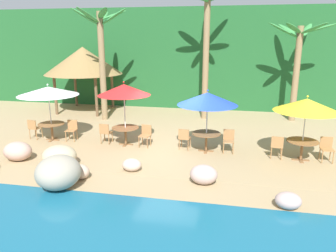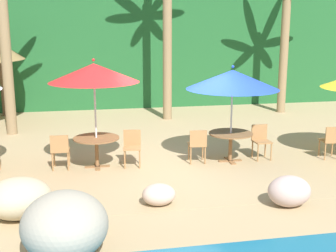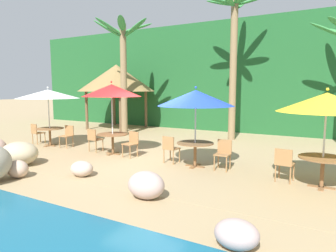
# 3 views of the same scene
# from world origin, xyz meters

# --- Properties ---
(ground_plane) EXTENTS (120.00, 120.00, 0.00)m
(ground_plane) POSITION_xyz_m (0.00, 0.00, 0.00)
(ground_plane) COLOR tan
(terrace_deck) EXTENTS (18.00, 5.20, 0.01)m
(terrace_deck) POSITION_xyz_m (0.00, 0.00, 0.00)
(terrace_deck) COLOR tan
(terrace_deck) RESTS_ON ground
(foliage_backdrop) EXTENTS (28.00, 2.40, 6.00)m
(foliage_backdrop) POSITION_xyz_m (0.00, 9.00, 3.00)
(foliage_backdrop) COLOR #1E5628
(foliage_backdrop) RESTS_ON ground
(rock_seawall) EXTENTS (14.34, 2.87, 0.99)m
(rock_seawall) POSITION_xyz_m (-1.50, -3.17, 0.38)
(rock_seawall) COLOR tan
(rock_seawall) RESTS_ON ground
(umbrella_white) EXTENTS (2.49, 2.49, 2.43)m
(umbrella_white) POSITION_xyz_m (-5.16, 0.27, 2.13)
(umbrella_white) COLOR silver
(umbrella_white) RESTS_ON ground
(dining_table_white) EXTENTS (1.10, 1.10, 0.74)m
(dining_table_white) POSITION_xyz_m (-5.16, 0.27, 0.61)
(dining_table_white) COLOR brown
(dining_table_white) RESTS_ON ground
(chair_white_seaward) EXTENTS (0.46, 0.47, 0.87)m
(chair_white_seaward) POSITION_xyz_m (-4.33, 0.45, 0.51)
(chair_white_seaward) COLOR #9E7042
(chair_white_seaward) RESTS_ON ground
(chair_white_inland) EXTENTS (0.47, 0.47, 0.87)m
(chair_white_inland) POSITION_xyz_m (-6.02, 0.28, 0.51)
(chair_white_inland) COLOR #9E7042
(chair_white_inland) RESTS_ON ground
(umbrella_red) EXTENTS (2.11, 2.11, 2.62)m
(umbrella_red) POSITION_xyz_m (-1.88, 0.30, 2.28)
(umbrella_red) COLOR silver
(umbrella_red) RESTS_ON ground
(dining_table_red) EXTENTS (1.10, 1.10, 0.74)m
(dining_table_red) POSITION_xyz_m (-1.88, 0.30, 0.61)
(dining_table_red) COLOR brown
(dining_table_red) RESTS_ON ground
(chair_red_seaward) EXTENTS (0.47, 0.48, 0.87)m
(chair_red_seaward) POSITION_xyz_m (-1.02, 0.28, 0.51)
(chair_red_seaward) COLOR #9E7042
(chair_red_seaward) RESTS_ON ground
(chair_red_inland) EXTENTS (0.44, 0.45, 0.87)m
(chair_red_inland) POSITION_xyz_m (-2.73, 0.26, 0.51)
(chair_red_inland) COLOR #9E7042
(chair_red_inland) RESTS_ON ground
(umbrella_blue) EXTENTS (2.27, 2.27, 2.42)m
(umbrella_blue) POSITION_xyz_m (1.43, 0.14, 2.07)
(umbrella_blue) COLOR silver
(umbrella_blue) RESTS_ON ground
(dining_table_blue) EXTENTS (1.10, 1.10, 0.74)m
(dining_table_blue) POSITION_xyz_m (1.43, 0.14, 0.61)
(dining_table_blue) COLOR brown
(dining_table_blue) RESTS_ON ground
(chair_blue_seaward) EXTENTS (0.43, 0.44, 0.87)m
(chair_blue_seaward) POSITION_xyz_m (2.28, 0.25, 0.51)
(chair_blue_seaward) COLOR #9E7042
(chair_blue_seaward) RESTS_ON ground
(chair_blue_inland) EXTENTS (0.46, 0.47, 0.87)m
(chair_blue_inland) POSITION_xyz_m (0.58, 0.13, 0.51)
(chair_blue_inland) COLOR #9E7042
(chair_blue_inland) RESTS_ON ground
(umbrella_yellow) EXTENTS (2.23, 2.23, 2.37)m
(umbrella_yellow) POSITION_xyz_m (4.86, -0.16, 2.03)
(umbrella_yellow) COLOR silver
(umbrella_yellow) RESTS_ON ground
(dining_table_yellow) EXTENTS (1.10, 1.10, 0.74)m
(dining_table_yellow) POSITION_xyz_m (4.86, -0.16, 0.61)
(dining_table_yellow) COLOR brown
(dining_table_yellow) RESTS_ON ground
(chair_yellow_inland) EXTENTS (0.46, 0.46, 0.87)m
(chair_yellow_inland) POSITION_xyz_m (4.01, -0.17, 0.51)
(chair_yellow_inland) COLOR #9E7042
(chair_yellow_inland) RESTS_ON ground
(palm_tree_nearest) EXTENTS (2.87, 2.89, 5.70)m
(palm_tree_nearest) POSITION_xyz_m (-4.37, 4.22, 3.91)
(palm_tree_nearest) COLOR olive
(palm_tree_nearest) RESTS_ON ground
(palm_tree_second) EXTENTS (3.24, 3.21, 6.62)m
(palm_tree_second) POSITION_xyz_m (0.87, 5.51, 4.53)
(palm_tree_second) COLOR olive
(palm_tree_second) RESTS_ON ground
(palapa_hut) EXTENTS (4.48, 4.48, 3.75)m
(palapa_hut) POSITION_xyz_m (-6.27, 6.00, 2.96)
(palapa_hut) COLOR brown
(palapa_hut) RESTS_ON ground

